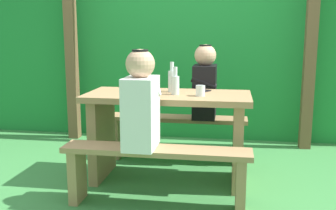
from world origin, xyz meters
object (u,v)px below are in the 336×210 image
Objects in this scene: bench_near at (156,165)px; drinking_glass at (200,91)px; person_white_shirt at (141,103)px; bottle_right at (175,84)px; person_black_coat at (205,84)px; bottle_left at (172,80)px; picnic_table at (168,122)px; bench_far at (177,129)px; cell_phone at (204,91)px.

bench_near is 15.74× the size of drinking_glass.
person_white_shirt is 3.09× the size of bottle_right.
bottle_left is at bearing -119.38° from person_black_coat.
drinking_glass reaches higher than picnic_table.
bench_near is at bearing -90.00° from bench_far.
person_white_shirt is at bearing -95.75° from bench_far.
picnic_table is 0.62m from person_white_shirt.
bottle_right is at bearing 70.36° from person_white_shirt.
drinking_glass is 0.33m from bottle_left.
drinking_glass is 0.64× the size of cell_phone.
bench_far is 6.01× the size of bottle_right.
picnic_table is 6.01× the size of bottle_right.
person_white_shirt and person_black_coat have the same top height.
cell_phone reaches higher than bench_near.
bench_near is at bearing -121.55° from drinking_glass.
person_white_shirt is at bearing -109.44° from person_black_coat.
bottle_right is 1.67× the size of cell_phone.
person_white_shirt is (-0.11, -0.55, 0.26)m from picnic_table.
bottle_left is at bearing 109.80° from bottle_right.
bench_far is at bearing 96.63° from bottle_right.
cell_phone is (0.28, 0.06, -0.10)m from bottle_left.
bench_far is 1.95× the size of person_black_coat.
bottle_left is (0.02, 0.09, 0.36)m from picnic_table.
bench_near is at bearing -90.00° from picnic_table.
bench_near is (0.00, -0.55, -0.20)m from picnic_table.
person_white_shirt is at bearing -130.67° from drinking_glass.
person_white_shirt is 0.61m from drinking_glass.
bottle_left reaches higher than picnic_table.
bench_near is 1.95× the size of person_black_coat.
drinking_glass is (0.28, 0.46, 0.49)m from bench_near.
bottle_left is 0.30m from cell_phone.
bench_near is 1.22m from person_black_coat.
bench_near is 0.85m from bottle_left.
bottle_left reaches higher than cell_phone.
person_white_shirt reaches higher than drinking_glass.
bench_near is 0.47m from person_white_shirt.
bottle_left is 1.88× the size of cell_phone.
drinking_glass is at bearing -17.36° from picnic_table.
bench_near is 0.89m from cell_phone.
bottle_right is at bearing 168.19° from drinking_glass.
bottle_left reaches higher than bench_far.
bench_near is at bearing -97.77° from bottle_right.
person_black_coat is 0.39m from cell_phone.
drinking_glass reaches higher than bench_near.
bottle_right reaches higher than bench_near.
person_white_shirt is 1.16m from person_black_coat.
cell_phone is (0.29, 0.71, 0.45)m from bench_near.
picnic_table is at bearing 90.00° from bench_near.
bench_far is 10.00× the size of cell_phone.
bench_far is 0.67m from cell_phone.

